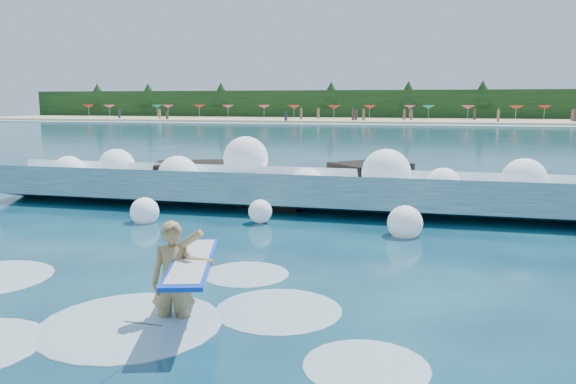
% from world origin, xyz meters
% --- Properties ---
extents(ground, '(200.00, 200.00, 0.00)m').
position_xyz_m(ground, '(0.00, 0.00, 0.00)').
color(ground, '#071F3C').
rests_on(ground, ground).
extents(beach, '(140.00, 20.00, 0.40)m').
position_xyz_m(beach, '(0.00, 78.00, 0.20)').
color(beach, tan).
rests_on(beach, ground).
extents(wet_band, '(140.00, 5.00, 0.08)m').
position_xyz_m(wet_band, '(0.00, 67.00, 0.04)').
color(wet_band, silver).
rests_on(wet_band, ground).
extents(treeline, '(140.00, 4.00, 5.00)m').
position_xyz_m(treeline, '(0.00, 88.00, 2.50)').
color(treeline, black).
rests_on(treeline, ground).
extents(breaking_wave, '(17.59, 2.76, 1.52)m').
position_xyz_m(breaking_wave, '(0.04, 6.35, 0.53)').
color(breaking_wave, teal).
rests_on(breaking_wave, ground).
extents(rock_cluster, '(8.60, 3.46, 1.49)m').
position_xyz_m(rock_cluster, '(-0.37, 7.30, 0.47)').
color(rock_cluster, black).
rests_on(rock_cluster, ground).
extents(surfer_with_board, '(1.26, 2.95, 1.78)m').
position_xyz_m(surfer_with_board, '(1.02, -2.61, 0.66)').
color(surfer_with_board, '#A6834D').
rests_on(surfer_with_board, ground).
extents(wave_spray, '(14.92, 4.43, 2.20)m').
position_xyz_m(wave_spray, '(0.22, 6.14, 0.99)').
color(wave_spray, white).
rests_on(wave_spray, ground).
extents(surf_foam, '(8.96, 5.66, 0.13)m').
position_xyz_m(surf_foam, '(-0.02, -2.47, 0.00)').
color(surf_foam, silver).
rests_on(surf_foam, ground).
extents(beach_umbrellas, '(113.19, 5.94, 0.50)m').
position_xyz_m(beach_umbrellas, '(-0.16, 80.06, 2.25)').
color(beach_umbrellas, red).
rests_on(beach_umbrellas, ground).
extents(beachgoers, '(100.66, 11.50, 1.94)m').
position_xyz_m(beachgoers, '(-6.49, 73.67, 1.10)').
color(beachgoers, '#3F332D').
rests_on(beachgoers, ground).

